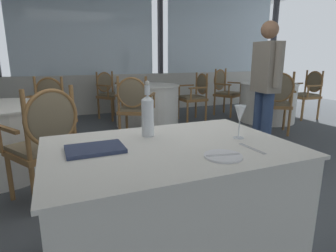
{
  "coord_description": "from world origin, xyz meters",
  "views": [
    {
      "loc": [
        -0.74,
        -2.44,
        1.21
      ],
      "look_at": [
        -0.15,
        -1.01,
        0.83
      ],
      "focal_mm": 29.81,
      "sensor_mm": 36.0,
      "label": 1
    }
  ],
  "objects_px": {
    "menu_book": "(95,149)",
    "dining_chair_0_1": "(277,98)",
    "dining_chair_0_2": "(308,91)",
    "dining_chair_1_1": "(46,137)",
    "dining_chair_2_1": "(196,93)",
    "dining_chair_2_2": "(109,91)",
    "water_bottle": "(148,114)",
    "side_plate": "(223,156)",
    "dining_chair_1_2": "(46,106)",
    "diner_person_0": "(266,81)",
    "dining_chair_0_0": "(224,88)",
    "dining_chair_2_0": "(134,104)",
    "wine_glass": "(240,115)"
  },
  "relations": [
    {
      "from": "wine_glass",
      "to": "dining_chair_1_1",
      "type": "relative_size",
      "value": 0.2
    },
    {
      "from": "dining_chair_0_2",
      "to": "dining_chair_1_1",
      "type": "distance_m",
      "value": 5.16
    },
    {
      "from": "side_plate",
      "to": "dining_chair_0_2",
      "type": "distance_m",
      "value": 5.06
    },
    {
      "from": "water_bottle",
      "to": "dining_chair_2_1",
      "type": "bearing_deg",
      "value": 57.32
    },
    {
      "from": "water_bottle",
      "to": "wine_glass",
      "type": "height_order",
      "value": "water_bottle"
    },
    {
      "from": "dining_chair_0_1",
      "to": "dining_chair_0_2",
      "type": "bearing_deg",
      "value": -29.92
    },
    {
      "from": "dining_chair_1_1",
      "to": "dining_chair_2_0",
      "type": "height_order",
      "value": "dining_chair_1_1"
    },
    {
      "from": "dining_chair_2_1",
      "to": "dining_chair_2_2",
      "type": "distance_m",
      "value": 1.75
    },
    {
      "from": "dining_chair_1_1",
      "to": "menu_book",
      "type": "bearing_deg",
      "value": 164.39
    },
    {
      "from": "wine_glass",
      "to": "dining_chair_0_2",
      "type": "distance_m",
      "value": 4.7
    },
    {
      "from": "side_plate",
      "to": "dining_chair_1_2",
      "type": "xyz_separation_m",
      "value": [
        -0.85,
        3.05,
        -0.18
      ]
    },
    {
      "from": "dining_chair_0_0",
      "to": "diner_person_0",
      "type": "relative_size",
      "value": 0.6
    },
    {
      "from": "dining_chair_1_2",
      "to": "menu_book",
      "type": "bearing_deg",
      "value": 35.42
    },
    {
      "from": "water_bottle",
      "to": "dining_chair_1_2",
      "type": "xyz_separation_m",
      "value": [
        -0.63,
        2.54,
        -0.31
      ]
    },
    {
      "from": "side_plate",
      "to": "dining_chair_0_2",
      "type": "xyz_separation_m",
      "value": [
        4.04,
        3.03,
        -0.18
      ]
    },
    {
      "from": "dining_chair_2_2",
      "to": "dining_chair_0_2",
      "type": "bearing_deg",
      "value": 36.66
    },
    {
      "from": "dining_chair_1_2",
      "to": "dining_chair_2_1",
      "type": "xyz_separation_m",
      "value": [
        2.69,
        0.67,
        -0.02
      ]
    },
    {
      "from": "water_bottle",
      "to": "dining_chair_2_2",
      "type": "height_order",
      "value": "water_bottle"
    },
    {
      "from": "dining_chair_2_0",
      "to": "dining_chair_0_0",
      "type": "bearing_deg",
      "value": -34.42
    },
    {
      "from": "side_plate",
      "to": "dining_chair_2_0",
      "type": "height_order",
      "value": "dining_chair_2_0"
    },
    {
      "from": "dining_chair_2_1",
      "to": "dining_chair_0_2",
      "type": "bearing_deg",
      "value": 161.69
    },
    {
      "from": "dining_chair_1_1",
      "to": "water_bottle",
      "type": "bearing_deg",
      "value": -173.96
    },
    {
      "from": "dining_chair_2_0",
      "to": "dining_chair_2_1",
      "type": "distance_m",
      "value": 1.75
    },
    {
      "from": "dining_chair_2_0",
      "to": "diner_person_0",
      "type": "distance_m",
      "value": 1.83
    },
    {
      "from": "wine_glass",
      "to": "dining_chair_2_2",
      "type": "bearing_deg",
      "value": 89.42
    },
    {
      "from": "menu_book",
      "to": "dining_chair_0_1",
      "type": "relative_size",
      "value": 0.29
    },
    {
      "from": "water_bottle",
      "to": "diner_person_0",
      "type": "relative_size",
      "value": 0.21
    },
    {
      "from": "menu_book",
      "to": "dining_chair_2_2",
      "type": "height_order",
      "value": "dining_chair_2_2"
    },
    {
      "from": "water_bottle",
      "to": "diner_person_0",
      "type": "height_order",
      "value": "diner_person_0"
    },
    {
      "from": "water_bottle",
      "to": "diner_person_0",
      "type": "distance_m",
      "value": 2.22
    },
    {
      "from": "side_plate",
      "to": "dining_chair_2_1",
      "type": "relative_size",
      "value": 0.21
    },
    {
      "from": "menu_book",
      "to": "dining_chair_0_0",
      "type": "bearing_deg",
      "value": 47.84
    },
    {
      "from": "water_bottle",
      "to": "dining_chair_2_0",
      "type": "relative_size",
      "value": 0.36
    },
    {
      "from": "side_plate",
      "to": "dining_chair_1_2",
      "type": "distance_m",
      "value": 3.17
    },
    {
      "from": "dining_chair_0_2",
      "to": "dining_chair_1_1",
      "type": "xyz_separation_m",
      "value": [
        -4.87,
        -1.71,
        0.01
      ]
    },
    {
      "from": "menu_book",
      "to": "dining_chair_2_1",
      "type": "distance_m",
      "value": 4.16
    },
    {
      "from": "water_bottle",
      "to": "diner_person_0",
      "type": "bearing_deg",
      "value": 30.76
    },
    {
      "from": "side_plate",
      "to": "diner_person_0",
      "type": "relative_size",
      "value": 0.12
    },
    {
      "from": "side_plate",
      "to": "dining_chair_0_0",
      "type": "relative_size",
      "value": 0.19
    },
    {
      "from": "side_plate",
      "to": "dining_chair_2_0",
      "type": "distance_m",
      "value": 2.85
    },
    {
      "from": "dining_chair_0_0",
      "to": "dining_chair_2_2",
      "type": "height_order",
      "value": "dining_chair_0_0"
    },
    {
      "from": "side_plate",
      "to": "diner_person_0",
      "type": "bearing_deg",
      "value": 44.2
    },
    {
      "from": "side_plate",
      "to": "dining_chair_1_1",
      "type": "height_order",
      "value": "dining_chair_1_1"
    },
    {
      "from": "dining_chair_0_0",
      "to": "dining_chair_2_2",
      "type": "distance_m",
      "value": 2.43
    },
    {
      "from": "dining_chair_0_1",
      "to": "diner_person_0",
      "type": "height_order",
      "value": "diner_person_0"
    },
    {
      "from": "dining_chair_0_0",
      "to": "dining_chair_1_2",
      "type": "bearing_deg",
      "value": -100.64
    },
    {
      "from": "menu_book",
      "to": "dining_chair_0_0",
      "type": "distance_m",
      "value": 4.88
    },
    {
      "from": "menu_book",
      "to": "dining_chair_2_2",
      "type": "bearing_deg",
      "value": 77.68
    },
    {
      "from": "dining_chair_0_1",
      "to": "dining_chair_0_2",
      "type": "relative_size",
      "value": 1.05
    },
    {
      "from": "menu_book",
      "to": "dining_chair_0_1",
      "type": "bearing_deg",
      "value": 31.95
    }
  ]
}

